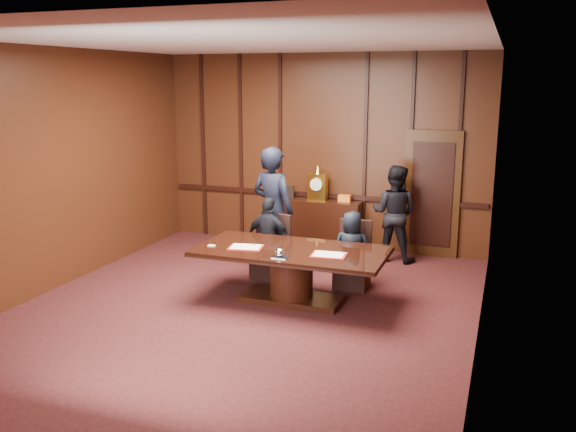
# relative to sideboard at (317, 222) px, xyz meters

# --- Properties ---
(room) EXTENTS (7.00, 7.04, 3.50)m
(room) POSITION_rel_sideboard_xyz_m (0.07, -3.12, 1.24)
(room) COLOR black
(room) RESTS_ON ground
(sideboard) EXTENTS (1.60, 0.45, 1.54)m
(sideboard) POSITION_rel_sideboard_xyz_m (0.00, 0.00, 0.00)
(sideboard) COLOR black
(sideboard) RESTS_ON ground
(conference_table) EXTENTS (2.62, 1.32, 0.76)m
(conference_table) POSITION_rel_sideboard_xyz_m (0.48, -2.76, 0.02)
(conference_table) COLOR black
(conference_table) RESTS_ON ground
(folder_left) EXTENTS (0.51, 0.41, 0.02)m
(folder_left) POSITION_rel_sideboard_xyz_m (-0.13, -2.92, 0.28)
(folder_left) COLOR #AC180F
(folder_left) RESTS_ON conference_table
(folder_right) EXTENTS (0.49, 0.37, 0.02)m
(folder_right) POSITION_rel_sideboard_xyz_m (1.06, -2.89, 0.28)
(folder_right) COLOR #AC180F
(folder_right) RESTS_ON conference_table
(inkstand) EXTENTS (0.20, 0.14, 0.12)m
(inkstand) POSITION_rel_sideboard_xyz_m (0.48, -3.21, 0.33)
(inkstand) COLOR white
(inkstand) RESTS_ON conference_table
(notepad) EXTENTS (0.11, 0.08, 0.01)m
(notepad) POSITION_rel_sideboard_xyz_m (-0.61, -3.01, 0.28)
(notepad) COLOR #E9CD72
(notepad) RESTS_ON conference_table
(chair_left) EXTENTS (0.58, 0.58, 0.99)m
(chair_left) POSITION_rel_sideboard_xyz_m (-0.16, -1.88, -0.19)
(chair_left) COLOR black
(chair_left) RESTS_ON ground
(chair_right) EXTENTS (0.49, 0.49, 0.99)m
(chair_right) POSITION_rel_sideboard_xyz_m (1.13, -1.88, -0.19)
(chair_right) COLOR black
(chair_right) RESTS_ON ground
(signatory_left) EXTENTS (0.78, 0.38, 1.29)m
(signatory_left) POSITION_rel_sideboard_xyz_m (-0.17, -1.96, 0.16)
(signatory_left) COLOR black
(signatory_left) RESTS_ON ground
(signatory_right) EXTENTS (0.60, 0.41, 1.18)m
(signatory_right) POSITION_rel_sideboard_xyz_m (1.13, -1.96, 0.10)
(signatory_right) COLOR black
(signatory_right) RESTS_ON ground
(witness_left) EXTENTS (0.84, 0.66, 2.03)m
(witness_left) POSITION_rel_sideboard_xyz_m (-0.24, -1.60, 0.53)
(witness_left) COLOR black
(witness_left) RESTS_ON ground
(witness_right) EXTENTS (0.87, 0.71, 1.64)m
(witness_right) POSITION_rel_sideboard_xyz_m (1.45, -0.28, 0.34)
(witness_right) COLOR black
(witness_right) RESTS_ON ground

